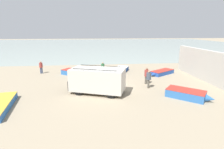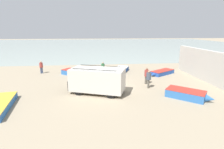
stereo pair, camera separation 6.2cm
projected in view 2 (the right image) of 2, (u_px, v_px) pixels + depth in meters
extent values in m
plane|color=gray|center=(109.00, 88.00, 17.39)|extent=(200.00, 200.00, 0.00)
cube|color=#99A89E|center=(98.00, 45.00, 67.53)|extent=(120.00, 80.00, 0.01)
cube|color=#BCB7AD|center=(209.00, 67.00, 18.95)|extent=(0.50, 12.87, 3.43)
cube|color=beige|center=(97.00, 80.00, 15.64)|extent=(5.19, 3.63, 1.96)
cube|color=black|center=(73.00, 83.00, 16.36)|extent=(0.76, 1.90, 0.88)
cube|color=#1E232D|center=(73.00, 72.00, 16.06)|extent=(0.70, 1.80, 0.63)
cylinder|color=black|center=(78.00, 91.00, 15.32)|extent=(0.82, 0.48, 0.79)
cylinder|color=black|center=(87.00, 84.00, 17.10)|extent=(0.82, 0.48, 0.79)
cylinder|color=black|center=(111.00, 94.00, 14.62)|extent=(0.82, 0.48, 0.79)
cylinder|color=black|center=(116.00, 87.00, 16.39)|extent=(0.82, 0.48, 0.79)
cylinder|color=black|center=(94.00, 70.00, 14.58)|extent=(3.68, 1.36, 0.05)
cylinder|color=black|center=(100.00, 66.00, 16.16)|extent=(3.68, 1.36, 0.05)
cube|color=#234CA3|center=(162.00, 72.00, 22.59)|extent=(3.53, 2.94, 0.48)
cone|color=#234CA3|center=(152.00, 75.00, 21.34)|extent=(0.87, 0.79, 0.46)
cube|color=#B22D23|center=(162.00, 71.00, 22.54)|extent=(0.82, 1.11, 0.05)
cube|color=#B22D23|center=(163.00, 70.00, 22.52)|extent=(3.57, 2.97, 0.04)
cube|color=navy|center=(121.00, 70.00, 23.95)|extent=(2.68, 3.50, 0.51)
cone|color=navy|center=(117.00, 73.00, 22.18)|extent=(0.73, 0.83, 0.49)
cube|color=silver|center=(121.00, 69.00, 23.90)|extent=(1.36, 0.76, 0.05)
cube|color=silver|center=(121.00, 68.00, 23.88)|extent=(2.71, 3.53, 0.04)
cube|color=#2D66AD|center=(185.00, 94.00, 14.73)|extent=(3.29, 3.13, 0.65)
cone|color=#2D66AD|center=(210.00, 99.00, 13.71)|extent=(0.90, 0.90, 0.62)
cube|color=#B22D23|center=(186.00, 91.00, 14.67)|extent=(1.08, 1.21, 0.05)
cube|color=#B22D23|center=(186.00, 90.00, 14.65)|extent=(3.33, 3.16, 0.04)
cube|color=#2D66AD|center=(77.00, 73.00, 22.13)|extent=(4.09, 3.53, 0.59)
cone|color=#2D66AD|center=(63.00, 71.00, 23.30)|extent=(1.03, 0.96, 0.56)
cube|color=#B22D23|center=(77.00, 71.00, 22.07)|extent=(0.97, 1.25, 0.05)
cube|color=#B22D23|center=(77.00, 70.00, 22.05)|extent=(4.13, 3.56, 0.04)
cylinder|color=#5B564C|center=(148.00, 83.00, 17.28)|extent=(0.16, 0.16, 0.86)
cylinder|color=#5B564C|center=(148.00, 84.00, 17.12)|extent=(0.16, 0.16, 0.86)
cylinder|color=#424C5B|center=(149.00, 76.00, 17.01)|extent=(0.47, 0.47, 0.68)
sphere|color=tan|center=(149.00, 72.00, 16.90)|extent=(0.23, 0.23, 0.23)
cylinder|color=#5B564C|center=(146.00, 80.00, 18.47)|extent=(0.16, 0.16, 0.85)
cylinder|color=#5B564C|center=(147.00, 80.00, 18.50)|extent=(0.16, 0.16, 0.85)
cylinder|color=#993833|center=(147.00, 73.00, 18.30)|extent=(0.46, 0.46, 0.67)
sphere|color=#8C664C|center=(147.00, 69.00, 18.19)|extent=(0.23, 0.23, 0.23)
cylinder|color=#5B564C|center=(103.00, 72.00, 22.31)|extent=(0.15, 0.15, 0.78)
cylinder|color=#5B564C|center=(103.00, 71.00, 22.45)|extent=(0.15, 0.15, 0.78)
cylinder|color=#2D6B3D|center=(103.00, 66.00, 22.21)|extent=(0.42, 0.42, 0.62)
sphere|color=tan|center=(103.00, 63.00, 22.10)|extent=(0.21, 0.21, 0.21)
cylinder|color=navy|center=(41.00, 70.00, 22.97)|extent=(0.15, 0.15, 0.79)
cylinder|color=navy|center=(42.00, 70.00, 23.02)|extent=(0.15, 0.15, 0.79)
cylinder|color=#993833|center=(41.00, 65.00, 22.82)|extent=(0.43, 0.43, 0.63)
sphere|color=tan|center=(41.00, 62.00, 22.72)|extent=(0.21, 0.21, 0.21)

